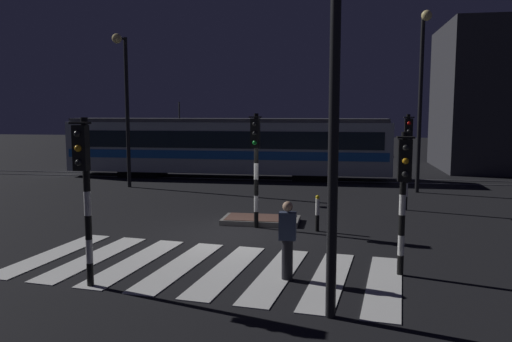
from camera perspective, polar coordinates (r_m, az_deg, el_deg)
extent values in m
plane|color=black|center=(14.88, -2.67, -7.28)|extent=(120.00, 120.00, 0.00)
cube|color=#59595E|center=(26.61, 2.88, -1.05)|extent=(80.00, 0.12, 0.03)
cube|color=#59595E|center=(28.02, 3.22, -0.66)|extent=(80.00, 0.12, 0.03)
cube|color=silver|center=(13.90, -21.88, -8.72)|extent=(1.15, 4.04, 0.02)
cube|color=silver|center=(13.24, -17.87, -9.33)|extent=(1.15, 4.04, 0.02)
cube|color=silver|center=(12.64, -13.43, -9.95)|extent=(1.15, 4.04, 0.02)
cube|color=silver|center=(12.13, -8.58, -10.56)|extent=(1.15, 4.04, 0.02)
cube|color=silver|center=(11.71, -3.31, -11.13)|extent=(1.15, 4.04, 0.02)
cube|color=silver|center=(11.39, 2.32, -11.64)|extent=(1.15, 4.04, 0.02)
cube|color=silver|center=(11.18, 8.23, -12.05)|extent=(1.15, 4.04, 0.02)
cube|color=silver|center=(11.10, 14.31, -12.35)|extent=(1.15, 4.04, 0.02)
cube|color=slate|center=(16.52, 0.55, -5.59)|extent=(2.49, 1.30, 0.16)
cube|color=brown|center=(16.50, 0.55, -5.28)|extent=(2.24, 1.17, 0.02)
cylinder|color=black|center=(15.79, 0.02, -5.52)|extent=(0.14, 0.14, 0.51)
cylinder|color=white|center=(15.69, 0.02, -3.71)|extent=(0.14, 0.14, 0.51)
cylinder|color=black|center=(15.60, 0.02, -1.87)|extent=(0.14, 0.14, 0.51)
cylinder|color=white|center=(15.54, 0.02, -0.02)|extent=(0.14, 0.14, 0.51)
cylinder|color=black|center=(15.48, 0.02, 1.84)|extent=(0.14, 0.14, 0.51)
cylinder|color=white|center=(15.45, 0.02, 3.72)|extent=(0.14, 0.14, 0.51)
cylinder|color=black|center=(15.43, 0.02, 5.60)|extent=(0.14, 0.14, 0.51)
cube|color=black|center=(15.28, -0.08, 4.29)|extent=(0.28, 0.20, 0.90)
sphere|color=black|center=(15.16, -0.15, 5.33)|extent=(0.14, 0.14, 0.14)
sphere|color=black|center=(15.17, -0.15, 4.27)|extent=(0.14, 0.14, 0.14)
sphere|color=green|center=(15.18, -0.15, 3.21)|extent=(0.14, 0.14, 0.14)
cube|color=black|center=(15.26, -0.08, 6.12)|extent=(0.36, 0.24, 0.04)
cylinder|color=black|center=(19.36, 16.54, -3.53)|extent=(0.14, 0.14, 0.50)
cylinder|color=white|center=(19.28, 16.59, -2.06)|extent=(0.14, 0.14, 0.50)
cylinder|color=black|center=(19.21, 16.64, -0.58)|extent=(0.14, 0.14, 0.50)
cylinder|color=white|center=(19.16, 16.69, 0.91)|extent=(0.14, 0.14, 0.50)
cylinder|color=black|center=(19.12, 16.74, 2.41)|extent=(0.14, 0.14, 0.50)
cylinder|color=white|center=(19.09, 16.79, 3.91)|extent=(0.14, 0.14, 0.50)
cylinder|color=black|center=(19.07, 16.85, 5.42)|extent=(0.14, 0.14, 0.50)
cube|color=black|center=(18.91, 16.87, 4.35)|extent=(0.28, 0.20, 0.90)
sphere|color=red|center=(18.80, 16.94, 5.19)|extent=(0.14, 0.14, 0.14)
sphere|color=black|center=(18.80, 16.92, 4.34)|extent=(0.14, 0.14, 0.14)
sphere|color=black|center=(18.82, 16.89, 3.49)|extent=(0.14, 0.14, 0.14)
cube|color=black|center=(18.90, 16.92, 5.84)|extent=(0.36, 0.24, 0.04)
cylinder|color=black|center=(11.16, -18.25, -11.08)|extent=(0.14, 0.14, 0.50)
cylinder|color=white|center=(11.02, -18.34, -8.61)|extent=(0.14, 0.14, 0.50)
cylinder|color=black|center=(10.90, -18.44, -6.08)|extent=(0.14, 0.14, 0.50)
cylinder|color=white|center=(10.81, -18.54, -3.50)|extent=(0.14, 0.14, 0.50)
cylinder|color=black|center=(10.73, -18.63, -0.88)|extent=(0.14, 0.14, 0.50)
cylinder|color=white|center=(10.68, -18.73, 1.77)|extent=(0.14, 0.14, 0.50)
cylinder|color=black|center=(10.65, -18.83, 4.43)|extent=(0.14, 0.14, 0.50)
cube|color=black|center=(10.52, -19.20, 2.48)|extent=(0.28, 0.20, 0.90)
sphere|color=black|center=(10.41, -19.55, 3.97)|extent=(0.14, 0.14, 0.14)
sphere|color=orange|center=(10.43, -19.49, 2.43)|extent=(0.14, 0.14, 0.14)
sphere|color=black|center=(10.45, -19.43, 0.90)|extent=(0.14, 0.14, 0.14)
cube|color=black|center=(10.50, -19.30, 5.15)|extent=(0.36, 0.24, 0.04)
cylinder|color=black|center=(11.75, 16.02, -10.21)|extent=(0.14, 0.14, 0.45)
cylinder|color=white|center=(11.63, 16.09, -8.07)|extent=(0.14, 0.14, 0.45)
cylinder|color=black|center=(11.53, 16.16, -5.90)|extent=(0.14, 0.14, 0.45)
cylinder|color=white|center=(11.44, 16.23, -3.68)|extent=(0.14, 0.14, 0.45)
cylinder|color=black|center=(11.37, 16.31, -1.44)|extent=(0.14, 0.14, 0.45)
cylinder|color=white|center=(11.31, 16.38, 0.83)|extent=(0.14, 0.14, 0.45)
cylinder|color=black|center=(11.28, 16.46, 3.12)|extent=(0.14, 0.14, 0.45)
cube|color=black|center=(11.14, 16.50, 1.15)|extent=(0.28, 0.20, 0.90)
sphere|color=black|center=(11.01, 16.61, 2.54)|extent=(0.14, 0.14, 0.14)
sphere|color=orange|center=(11.03, 16.56, 1.09)|extent=(0.14, 0.14, 0.14)
sphere|color=black|center=(11.06, 16.52, -0.35)|extent=(0.14, 0.14, 0.14)
cube|color=black|center=(11.10, 16.58, 3.67)|extent=(0.36, 0.24, 0.04)
cylinder|color=black|center=(24.77, -14.35, 6.33)|extent=(0.18, 0.18, 7.06)
cylinder|color=black|center=(24.59, -15.03, 14.32)|extent=(0.10, 0.90, 0.10)
sphere|color=#F9E08C|center=(24.18, -15.48, 14.25)|extent=(0.44, 0.44, 0.44)
cylinder|color=black|center=(23.51, 18.07, 7.06)|extent=(0.18, 0.18, 7.76)
cylinder|color=black|center=(23.42, 18.58, 16.34)|extent=(0.10, 0.90, 0.10)
sphere|color=#F9E08C|center=(22.97, 18.76, 16.33)|extent=(0.44, 0.44, 0.44)
cylinder|color=black|center=(8.62, 8.83, 7.33)|extent=(0.18, 0.18, 7.40)
cube|color=#B2BCC1|center=(27.68, -3.41, 2.75)|extent=(17.60, 2.50, 2.70)
cube|color=blue|center=(26.48, -4.03, 1.81)|extent=(17.25, 0.04, 0.44)
cube|color=blue|center=(28.94, -2.84, 2.23)|extent=(17.25, 0.04, 0.44)
cube|color=black|center=(26.42, -4.04, 3.54)|extent=(16.72, 0.03, 0.90)
cube|color=#4C4C51|center=(27.62, -3.43, 5.76)|extent=(17.25, 2.30, 0.20)
cylinder|color=#262628|center=(28.33, -8.68, 6.73)|extent=(0.08, 0.08, 1.00)
cube|color=black|center=(27.15, 6.61, -0.59)|extent=(2.20, 2.00, 0.35)
cube|color=black|center=(29.29, -12.65, -0.18)|extent=(2.20, 2.00, 0.35)
sphere|color=#F9F2CC|center=(27.13, 15.14, 1.61)|extent=(0.24, 0.24, 0.24)
cylinder|color=black|center=(10.98, 3.56, -10.00)|extent=(0.24, 0.24, 0.88)
cube|color=#2D3851|center=(10.79, 3.59, -6.23)|extent=(0.36, 0.22, 0.60)
sphere|color=tan|center=(10.70, 3.60, -4.04)|extent=(0.22, 0.22, 0.22)
cylinder|color=black|center=(15.41, 6.94, -5.88)|extent=(0.12, 0.12, 0.50)
cylinder|color=white|center=(15.31, 6.97, -4.06)|extent=(0.12, 0.12, 0.50)
sphere|color=yellow|center=(15.26, 6.99, -2.95)|extent=(0.12, 0.12, 0.12)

